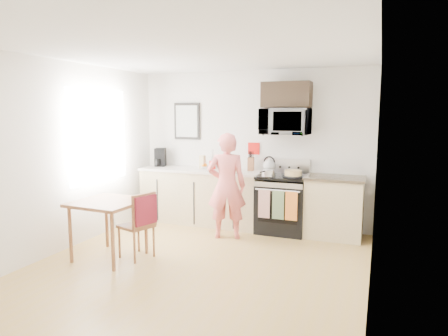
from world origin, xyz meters
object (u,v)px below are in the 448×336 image
at_px(person, 227,186).
at_px(cake, 293,174).
at_px(dining_table, 108,207).
at_px(range, 282,205).
at_px(chair, 142,217).
at_px(microwave, 285,122).

height_order(person, cake, person).
relative_size(person, dining_table, 1.96).
distance_m(range, person, 1.01).
distance_m(range, cake, 0.59).
bearing_deg(range, person, -139.66).
distance_m(chair, cake, 2.39).
bearing_deg(person, dining_table, 31.39).
height_order(microwave, person, microwave).
relative_size(range, person, 0.72).
distance_m(dining_table, chair, 0.46).
relative_size(microwave, dining_table, 0.93).
bearing_deg(cake, dining_table, -137.76).
bearing_deg(dining_table, range, 47.20).
bearing_deg(chair, cake, 65.57).
bearing_deg(dining_table, person, 50.86).
bearing_deg(range, dining_table, -132.80).
xyz_separation_m(range, dining_table, (-1.84, -1.98, 0.24)).
distance_m(microwave, chair, 2.70).
bearing_deg(chair, dining_table, -147.97).
bearing_deg(dining_table, microwave, 48.67).
height_order(range, person, person).
bearing_deg(cake, chair, -132.58).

